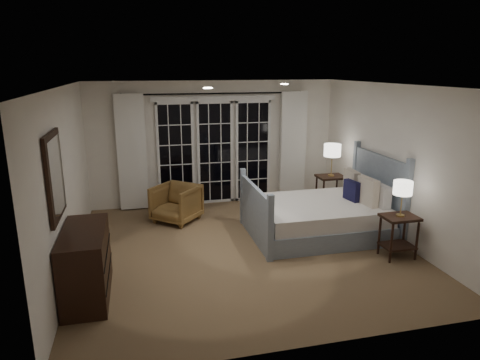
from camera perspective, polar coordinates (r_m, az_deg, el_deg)
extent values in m
plane|color=olive|center=(6.77, 0.61, -9.15)|extent=(5.00, 5.00, 0.00)
plane|color=silver|center=(6.19, 0.68, 12.49)|extent=(5.00, 5.00, 0.00)
cube|color=white|center=(6.26, -22.13, -0.18)|extent=(0.02, 5.00, 2.50)
cube|color=white|center=(7.38, 19.83, 2.19)|extent=(0.02, 5.00, 2.50)
cube|color=white|center=(8.76, -3.40, 4.94)|extent=(5.00, 0.02, 2.50)
cube|color=white|center=(4.10, 9.33, -6.88)|extent=(5.00, 0.02, 2.50)
cube|color=black|center=(8.67, -8.56, 3.34)|extent=(0.66, 0.02, 2.02)
cube|color=black|center=(8.77, -3.34, 3.62)|extent=(0.66, 0.02, 2.02)
cube|color=black|center=(8.95, 1.72, 3.86)|extent=(0.66, 0.02, 2.02)
cube|color=white|center=(8.61, -3.43, 10.79)|extent=(2.50, 0.04, 0.10)
cylinder|color=black|center=(8.55, -3.38, 11.44)|extent=(3.50, 0.03, 0.03)
cube|color=white|center=(8.53, -14.23, 3.55)|extent=(0.55, 0.10, 2.25)
cube|color=white|center=(9.10, 7.06, 4.58)|extent=(0.55, 0.10, 2.25)
cylinder|color=white|center=(7.00, 5.94, 12.60)|extent=(0.12, 0.12, 0.01)
cylinder|color=white|center=(5.68, -4.31, 12.14)|extent=(0.12, 0.12, 0.01)
cube|color=#8494A0|center=(7.41, 10.25, -5.97)|extent=(2.08, 1.62, 0.30)
cube|color=silver|center=(7.31, 10.35, -3.93)|extent=(2.02, 1.56, 0.25)
cube|color=#8494A0|center=(7.75, 17.89, -1.59)|extent=(0.06, 1.62, 1.32)
cube|color=#8494A0|center=(6.95, 2.00, -4.49)|extent=(0.06, 1.62, 0.91)
cube|color=silver|center=(7.36, 17.88, -1.79)|extent=(0.14, 0.60, 0.36)
cube|color=silver|center=(7.89, 15.50, -0.51)|extent=(0.14, 0.60, 0.36)
cube|color=beige|center=(7.30, 16.68, -1.46)|extent=(0.16, 0.46, 0.45)
cube|color=beige|center=(7.77, 14.63, -0.35)|extent=(0.16, 0.46, 0.45)
cube|color=black|center=(7.48, 14.66, -1.37)|extent=(0.15, 0.35, 0.34)
cube|color=black|center=(6.70, 20.55, -4.67)|extent=(0.50, 0.40, 0.04)
cube|color=black|center=(6.85, 20.21, -8.21)|extent=(0.46, 0.36, 0.03)
cylinder|color=black|center=(6.57, 19.54, -7.92)|extent=(0.04, 0.04, 0.62)
cylinder|color=black|center=(6.80, 22.53, -7.43)|extent=(0.04, 0.04, 0.62)
cylinder|color=black|center=(6.82, 18.10, -6.96)|extent=(0.04, 0.04, 0.62)
cylinder|color=black|center=(7.04, 21.02, -6.53)|extent=(0.04, 0.04, 0.62)
cube|color=black|center=(8.58, 12.03, 0.42)|extent=(0.53, 0.42, 0.04)
cube|color=black|center=(8.71, 11.86, -2.60)|extent=(0.49, 0.38, 0.03)
cylinder|color=black|center=(8.43, 11.03, -2.16)|extent=(0.04, 0.04, 0.65)
cylinder|color=black|center=(8.62, 13.72, -1.94)|extent=(0.04, 0.04, 0.65)
cylinder|color=black|center=(8.73, 10.12, -1.54)|extent=(0.04, 0.04, 0.65)
cylinder|color=black|center=(8.91, 12.74, -1.34)|extent=(0.04, 0.04, 0.65)
cylinder|color=tan|center=(6.69, 20.58, -4.43)|extent=(0.12, 0.12, 0.02)
cylinder|color=tan|center=(6.64, 20.70, -3.09)|extent=(0.02, 0.02, 0.31)
cylinder|color=white|center=(6.57, 20.90, -0.98)|extent=(0.27, 0.27, 0.20)
cylinder|color=tan|center=(8.58, 12.04, 0.62)|extent=(0.12, 0.12, 0.02)
cylinder|color=tan|center=(8.53, 12.11, 1.89)|extent=(0.02, 0.02, 0.37)
cylinder|color=white|center=(8.47, 12.22, 3.90)|extent=(0.33, 0.33, 0.24)
imported|color=brown|center=(7.91, -8.50, -3.09)|extent=(1.04, 1.04, 0.68)
cube|color=black|center=(5.63, -19.85, -10.47)|extent=(0.51, 1.22, 0.86)
cube|color=black|center=(5.67, -17.06, -11.70)|extent=(0.01, 1.20, 0.01)
cube|color=black|center=(5.55, -17.28, -9.07)|extent=(0.01, 1.20, 0.01)
cube|color=black|center=(5.31, -23.47, 0.47)|extent=(0.04, 0.85, 1.00)
cube|color=white|center=(5.30, -23.20, 0.49)|extent=(0.01, 0.73, 0.88)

